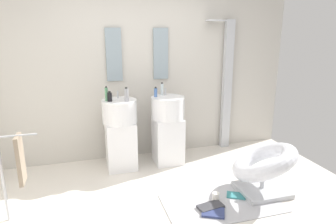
{
  "coord_description": "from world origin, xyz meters",
  "views": [
    {
      "loc": [
        -0.82,
        -2.72,
        1.88
      ],
      "look_at": [
        0.15,
        0.55,
        0.95
      ],
      "focal_mm": 31.91,
      "sensor_mm": 36.0,
      "label": 1
    }
  ],
  "objects_px": {
    "soap_bottle_green": "(106,94)",
    "pedestal_sink_left": "(120,132)",
    "coffee_mug": "(216,197)",
    "soap_bottle_grey": "(126,95)",
    "soap_bottle_clear": "(162,89)",
    "magazine_navy": "(213,212)",
    "pedestal_sink_right": "(168,128)",
    "magazine_teal": "(236,195)",
    "soap_bottle_black": "(110,97)",
    "shower_column": "(226,83)",
    "lounge_chair": "(264,166)",
    "magazine_charcoal": "(211,207)",
    "towel_rack": "(17,162)",
    "soap_bottle_blue": "(156,92)"
  },
  "relations": [
    {
      "from": "lounge_chair",
      "to": "coffee_mug",
      "type": "bearing_deg",
      "value": -177.19
    },
    {
      "from": "magazine_navy",
      "to": "soap_bottle_green",
      "type": "distance_m",
      "value": 1.99
    },
    {
      "from": "magazine_navy",
      "to": "soap_bottle_black",
      "type": "bearing_deg",
      "value": 150.12
    },
    {
      "from": "pedestal_sink_right",
      "to": "soap_bottle_black",
      "type": "distance_m",
      "value": 0.96
    },
    {
      "from": "coffee_mug",
      "to": "soap_bottle_grey",
      "type": "xyz_separation_m",
      "value": [
        -0.81,
        1.08,
        1.01
      ]
    },
    {
      "from": "shower_column",
      "to": "magazine_teal",
      "type": "relative_size",
      "value": 9.69
    },
    {
      "from": "pedestal_sink_right",
      "to": "soap_bottle_clear",
      "type": "relative_size",
      "value": 5.88
    },
    {
      "from": "soap_bottle_green",
      "to": "pedestal_sink_left",
      "type": "bearing_deg",
      "value": 2.58
    },
    {
      "from": "soap_bottle_grey",
      "to": "soap_bottle_blue",
      "type": "distance_m",
      "value": 0.47
    },
    {
      "from": "soap_bottle_clear",
      "to": "pedestal_sink_right",
      "type": "bearing_deg",
      "value": -72.16
    },
    {
      "from": "pedestal_sink_right",
      "to": "towel_rack",
      "type": "distance_m",
      "value": 2.03
    },
    {
      "from": "magazine_teal",
      "to": "magazine_navy",
      "type": "xyz_separation_m",
      "value": [
        -0.4,
        -0.24,
        0.0
      ]
    },
    {
      "from": "pedestal_sink_left",
      "to": "shower_column",
      "type": "bearing_deg",
      "value": 10.44
    },
    {
      "from": "pedestal_sink_right",
      "to": "soap_bottle_blue",
      "type": "height_order",
      "value": "soap_bottle_blue"
    },
    {
      "from": "pedestal_sink_right",
      "to": "soap_bottle_black",
      "type": "bearing_deg",
      "value": -176.62
    },
    {
      "from": "magazine_teal",
      "to": "soap_bottle_grey",
      "type": "distance_m",
      "value": 1.85
    },
    {
      "from": "magazine_navy",
      "to": "shower_column",
      "type": "bearing_deg",
      "value": 87.26
    },
    {
      "from": "magazine_charcoal",
      "to": "soap_bottle_blue",
      "type": "distance_m",
      "value": 1.72
    },
    {
      "from": "soap_bottle_grey",
      "to": "lounge_chair",
      "type": "bearing_deg",
      "value": -36.3
    },
    {
      "from": "pedestal_sink_right",
      "to": "soap_bottle_clear",
      "type": "bearing_deg",
      "value": 107.84
    },
    {
      "from": "towel_rack",
      "to": "magazine_navy",
      "type": "bearing_deg",
      "value": -14.88
    },
    {
      "from": "magazine_navy",
      "to": "soap_bottle_clear",
      "type": "distance_m",
      "value": 1.88
    },
    {
      "from": "soap_bottle_black",
      "to": "magazine_charcoal",
      "type": "bearing_deg",
      "value": -54.08
    },
    {
      "from": "pedestal_sink_left",
      "to": "towel_rack",
      "type": "height_order",
      "value": "pedestal_sink_left"
    },
    {
      "from": "soap_bottle_grey",
      "to": "soap_bottle_clear",
      "type": "distance_m",
      "value": 0.61
    },
    {
      "from": "magazine_charcoal",
      "to": "towel_rack",
      "type": "bearing_deg",
      "value": 158.73
    },
    {
      "from": "magazine_navy",
      "to": "coffee_mug",
      "type": "height_order",
      "value": "coffee_mug"
    },
    {
      "from": "coffee_mug",
      "to": "soap_bottle_clear",
      "type": "xyz_separation_m",
      "value": [
        -0.26,
        1.33,
        1.01
      ]
    },
    {
      "from": "pedestal_sink_right",
      "to": "magazine_charcoal",
      "type": "relative_size",
      "value": 3.85
    },
    {
      "from": "magazine_charcoal",
      "to": "shower_column",
      "type": "bearing_deg",
      "value": 49.95
    },
    {
      "from": "lounge_chair",
      "to": "magazine_charcoal",
      "type": "height_order",
      "value": "lounge_chair"
    },
    {
      "from": "pedestal_sink_right",
      "to": "soap_bottle_green",
      "type": "relative_size",
      "value": 5.54
    },
    {
      "from": "pedestal_sink_left",
      "to": "soap_bottle_clear",
      "type": "distance_m",
      "value": 0.85
    },
    {
      "from": "shower_column",
      "to": "soap_bottle_black",
      "type": "height_order",
      "value": "shower_column"
    },
    {
      "from": "lounge_chair",
      "to": "soap_bottle_green",
      "type": "xyz_separation_m",
      "value": [
        -1.68,
        1.15,
        0.73
      ]
    },
    {
      "from": "towel_rack",
      "to": "soap_bottle_grey",
      "type": "height_order",
      "value": "soap_bottle_grey"
    },
    {
      "from": "lounge_chair",
      "to": "soap_bottle_green",
      "type": "bearing_deg",
      "value": 145.55
    },
    {
      "from": "soap_bottle_grey",
      "to": "soap_bottle_clear",
      "type": "height_order",
      "value": "soap_bottle_grey"
    },
    {
      "from": "soap_bottle_blue",
      "to": "shower_column",
      "type": "bearing_deg",
      "value": 12.19
    },
    {
      "from": "lounge_chair",
      "to": "magazine_navy",
      "type": "bearing_deg",
      "value": -161.71
    },
    {
      "from": "shower_column",
      "to": "soap_bottle_blue",
      "type": "distance_m",
      "value": 1.26
    },
    {
      "from": "magazine_navy",
      "to": "soap_bottle_grey",
      "type": "height_order",
      "value": "soap_bottle_grey"
    },
    {
      "from": "pedestal_sink_right",
      "to": "soap_bottle_green",
      "type": "height_order",
      "value": "soap_bottle_green"
    },
    {
      "from": "lounge_chair",
      "to": "towel_rack",
      "type": "height_order",
      "value": "towel_rack"
    },
    {
      "from": "soap_bottle_grey",
      "to": "pedestal_sink_right",
      "type": "bearing_deg",
      "value": 10.26
    },
    {
      "from": "shower_column",
      "to": "soap_bottle_green",
      "type": "height_order",
      "value": "shower_column"
    },
    {
      "from": "soap_bottle_black",
      "to": "shower_column",
      "type": "bearing_deg",
      "value": 11.17
    },
    {
      "from": "pedestal_sink_right",
      "to": "magazine_teal",
      "type": "xyz_separation_m",
      "value": [
        0.49,
        -1.17,
        -0.51
      ]
    },
    {
      "from": "pedestal_sink_left",
      "to": "coffee_mug",
      "type": "height_order",
      "value": "pedestal_sink_left"
    },
    {
      "from": "shower_column",
      "to": "towel_rack",
      "type": "bearing_deg",
      "value": -156.98
    }
  ]
}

